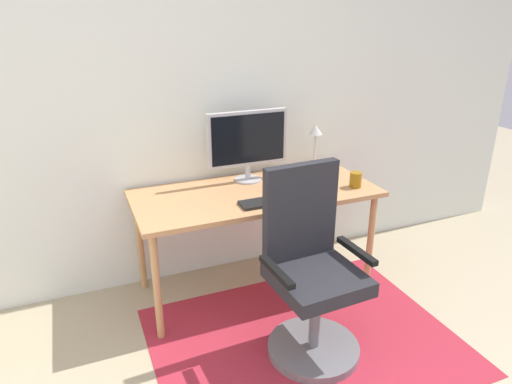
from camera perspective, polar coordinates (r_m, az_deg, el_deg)
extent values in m
cube|color=silver|center=(3.04, -12.35, 11.88)|extent=(6.00, 0.10, 2.60)
cube|color=#A22535|center=(2.82, 6.03, -17.76)|extent=(1.70, 1.32, 0.01)
cube|color=tan|center=(2.95, -0.06, -0.15)|extent=(1.55, 0.69, 0.03)
cylinder|color=tan|center=(2.70, -12.15, -11.44)|extent=(0.04, 0.04, 0.68)
cylinder|color=tan|center=(3.20, 13.93, -5.96)|extent=(0.04, 0.04, 0.68)
cylinder|color=tan|center=(3.19, -14.13, -6.14)|extent=(0.04, 0.04, 0.68)
cylinder|color=tan|center=(3.63, 8.73, -2.20)|extent=(0.04, 0.04, 0.68)
cylinder|color=#B2B2B7|center=(3.13, -1.02, 1.57)|extent=(0.18, 0.18, 0.01)
cylinder|color=#B2B2B7|center=(3.11, -1.02, 2.54)|extent=(0.04, 0.04, 0.10)
cube|color=#B7B7BC|center=(3.04, -1.05, 6.66)|extent=(0.55, 0.04, 0.36)
cube|color=black|center=(3.03, -0.91, 6.57)|extent=(0.51, 0.00, 0.32)
cube|color=black|center=(2.78, 2.30, -1.08)|extent=(0.43, 0.13, 0.02)
ellipsoid|color=white|center=(2.97, 8.12, 0.40)|extent=(0.06, 0.10, 0.03)
cylinder|color=#966410|center=(3.07, 12.21, 1.49)|extent=(0.08, 0.08, 0.10)
cube|color=black|center=(3.37, 8.80, 2.74)|extent=(0.12, 0.16, 0.01)
cylinder|color=black|center=(3.20, 7.11, 1.89)|extent=(0.11, 0.11, 0.01)
cylinder|color=beige|center=(3.15, 7.24, 4.53)|extent=(0.02, 0.02, 0.29)
cone|color=beige|center=(3.11, 7.39, 7.65)|extent=(0.09, 0.09, 0.06)
cylinder|color=slate|center=(2.74, 7.08, -18.60)|extent=(0.51, 0.51, 0.05)
cylinder|color=slate|center=(2.61, 7.31, -14.94)|extent=(0.06, 0.06, 0.39)
cube|color=#232328|center=(2.48, 7.57, -10.61)|extent=(0.47, 0.47, 0.08)
cube|color=#232328|center=(2.47, 5.50, -2.43)|extent=(0.43, 0.08, 0.54)
cube|color=black|center=(2.31, 2.55, -9.78)|extent=(0.06, 0.31, 0.03)
cube|color=black|center=(2.55, 12.32, -7.10)|extent=(0.06, 0.31, 0.03)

